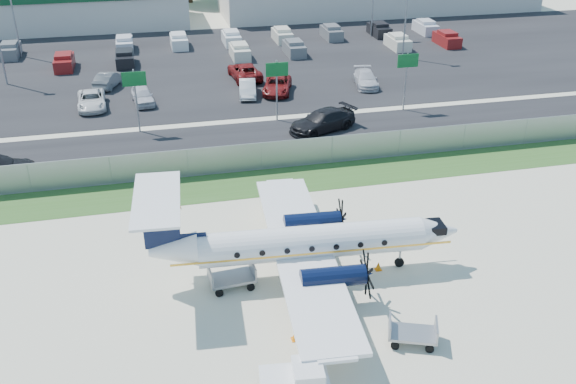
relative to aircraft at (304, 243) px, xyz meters
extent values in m
plane|color=beige|center=(0.29, -1.13, -1.94)|extent=(170.00, 170.00, 0.00)
cube|color=#2D561E|center=(0.29, 10.87, -1.93)|extent=(170.00, 4.00, 0.02)
cube|color=black|center=(0.29, 17.87, -1.93)|extent=(170.00, 8.00, 0.02)
cube|color=black|center=(0.29, 38.87, -1.93)|extent=(170.00, 32.00, 0.02)
cube|color=gray|center=(0.29, 12.87, -0.94)|extent=(120.00, 0.02, 1.90)
cube|color=gray|center=(0.29, 12.87, 0.04)|extent=(120.00, 0.06, 0.06)
cube|color=gray|center=(0.29, 12.87, -1.89)|extent=(120.00, 0.06, 0.06)
cylinder|color=gray|center=(-7.71, 21.87, 0.56)|extent=(0.14, 0.14, 5.00)
cube|color=#0C5923|center=(-7.71, 21.72, 2.36)|extent=(1.80, 0.08, 1.10)
cylinder|color=gray|center=(3.29, 21.87, 0.56)|extent=(0.14, 0.14, 5.00)
cube|color=#0C5923|center=(3.29, 21.72, 2.36)|extent=(1.80, 0.08, 1.10)
cylinder|color=gray|center=(14.29, 21.87, 0.56)|extent=(0.14, 0.14, 5.00)
cube|color=#0C5923|center=(14.29, 21.72, 2.36)|extent=(1.80, 0.08, 1.10)
cylinder|color=gray|center=(20.29, 36.87, 2.56)|extent=(0.18, 0.18, 9.00)
cylinder|color=gray|center=(-19.71, 46.87, 2.56)|extent=(0.18, 0.18, 9.00)
cylinder|color=white|center=(0.36, -0.03, 0.00)|extent=(11.38, 2.53, 1.72)
cone|color=white|center=(6.98, -0.51, 0.00)|extent=(2.11, 1.86, 1.72)
cone|color=white|center=(-6.44, 0.47, 0.18)|extent=(2.47, 1.88, 1.72)
cube|color=black|center=(6.80, -0.50, 0.32)|extent=(0.90, 1.23, 0.41)
cube|color=white|center=(-0.09, 0.01, -0.50)|extent=(4.04, 16.06, 0.20)
cylinder|color=black|center=(0.71, -2.68, -0.36)|extent=(3.13, 1.21, 0.99)
cylinder|color=black|center=(1.09, 2.54, -0.36)|extent=(3.13, 1.21, 0.99)
cube|color=black|center=(-6.89, 0.50, 1.71)|extent=(1.72, 0.29, 2.62)
cube|color=white|center=(-6.98, 0.51, 3.02)|extent=(2.57, 5.74, 0.13)
cylinder|color=gray|center=(5.04, -0.37, -1.35)|extent=(0.11, 0.11, 1.17)
cylinder|color=black|center=(5.04, -0.37, -1.69)|extent=(0.52, 0.20, 0.51)
cylinder|color=black|center=(-0.28, -2.60, -1.65)|extent=(0.60, 0.40, 0.58)
cylinder|color=black|center=(0.10, 2.62, -1.65)|extent=(0.60, 0.40, 0.58)
cube|color=white|center=(-2.43, -7.98, -1.35)|extent=(2.85, 1.90, 0.75)
cube|color=white|center=(-1.89, -8.04, -0.76)|extent=(1.33, 1.52, 0.54)
cube|color=black|center=(-1.41, -8.09, -0.74)|extent=(0.32, 1.20, 0.43)
cylinder|color=black|center=(-3.30, -7.03, -1.62)|extent=(0.67, 0.31, 0.64)
cylinder|color=black|center=(-1.37, -7.25, -1.62)|extent=(0.67, 0.31, 0.64)
cube|color=gray|center=(-3.73, -0.17, -1.43)|extent=(2.37, 1.55, 0.14)
cube|color=gray|center=(-4.80, -0.26, -1.10)|extent=(0.21, 1.36, 0.68)
cube|color=gray|center=(-2.66, -0.07, -1.10)|extent=(0.21, 1.36, 0.68)
cylinder|color=black|center=(-4.47, -0.85, -1.74)|extent=(0.42, 0.17, 0.41)
cylinder|color=black|center=(-4.57, 0.38, -1.74)|extent=(0.42, 0.17, 0.41)
cylinder|color=black|center=(-2.89, -0.72, -1.74)|extent=(0.42, 0.17, 0.41)
cylinder|color=black|center=(-3.00, 0.52, -1.74)|extent=(0.42, 0.17, 0.41)
cube|color=gray|center=(3.36, -6.07, -1.47)|extent=(2.42, 1.94, 0.13)
cube|color=gray|center=(2.43, -5.71, -1.15)|extent=(0.53, 1.21, 0.63)
cube|color=gray|center=(4.30, -6.43, -1.15)|extent=(0.53, 1.21, 0.63)
cylinder|color=black|center=(2.47, -6.34, -1.75)|extent=(0.40, 0.25, 0.38)
cylinder|color=black|center=(2.88, -5.26, -1.75)|extent=(0.40, 0.25, 0.38)
cylinder|color=black|center=(3.84, -6.87, -1.75)|extent=(0.40, 0.25, 0.38)
cylinder|color=black|center=(4.26, -5.79, -1.75)|extent=(0.40, 0.25, 0.38)
cone|color=orange|center=(3.87, -0.41, -1.70)|extent=(0.32, 0.32, 0.48)
cube|color=orange|center=(3.87, -0.41, -1.93)|extent=(0.34, 0.34, 0.03)
cone|color=orange|center=(-1.61, -4.76, -1.69)|extent=(0.34, 0.34, 0.51)
cube|color=orange|center=(-1.61, -4.76, -1.93)|extent=(0.36, 0.36, 0.03)
cone|color=orange|center=(-5.81, 8.70, -1.64)|extent=(0.40, 0.40, 0.60)
cube|color=orange|center=(-5.81, 8.70, -1.92)|extent=(0.42, 0.42, 0.03)
imported|color=black|center=(6.28, 18.87, -1.94)|extent=(6.08, 4.31, 1.63)
imported|color=silver|center=(-11.56, 28.33, -1.94)|extent=(2.54, 5.08, 1.38)
imported|color=silver|center=(-7.26, 28.49, -1.94)|extent=(2.16, 4.35, 1.42)
imported|color=silver|center=(1.99, 28.47, -1.94)|extent=(2.06, 4.35, 1.38)
imported|color=maroon|center=(4.78, 28.70, -1.94)|extent=(3.75, 5.53, 1.41)
imported|color=silver|center=(13.29, 28.77, -1.94)|extent=(2.76, 5.03, 1.38)
imported|color=#595B5E|center=(-10.24, 33.94, -1.94)|extent=(2.94, 4.54, 1.41)
imported|color=maroon|center=(2.58, 33.55, -1.94)|extent=(2.98, 5.64, 1.51)
camera|label=1|loc=(-6.92, -26.35, 16.97)|focal=40.00mm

